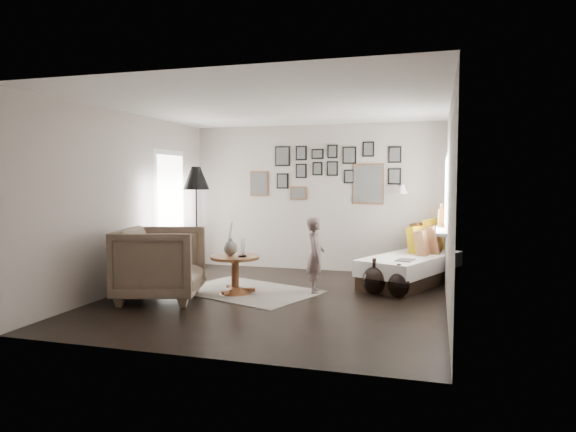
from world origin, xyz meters
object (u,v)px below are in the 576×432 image
(demijohn_small, at_px, (399,285))
(armchair, at_px, (161,264))
(vase, at_px, (230,245))
(child, at_px, (315,255))
(floor_lamp, at_px, (196,182))
(demijohn_large, at_px, (374,280))
(daybed, at_px, (411,264))
(magazine_basket, at_px, (122,285))
(pedestal_table, at_px, (235,276))

(demijohn_small, bearing_deg, armchair, -161.92)
(vase, height_order, child, child)
(floor_lamp, bearing_deg, armchair, -83.72)
(vase, relative_size, child, 0.45)
(vase, relative_size, floor_lamp, 0.27)
(armchair, distance_m, demijohn_large, 2.97)
(vase, bearing_deg, daybed, 30.81)
(child, bearing_deg, demijohn_small, -102.32)
(armchair, height_order, magazine_basket, armchair)
(pedestal_table, relative_size, demijohn_large, 1.34)
(demijohn_large, bearing_deg, armchair, -157.60)
(vase, bearing_deg, floor_lamp, 139.57)
(pedestal_table, height_order, demijohn_large, pedestal_table)
(daybed, bearing_deg, vase, -125.35)
(vase, height_order, magazine_basket, vase)
(demijohn_large, height_order, child, child)
(daybed, xyz_separation_m, child, (-1.28, -1.10, 0.23))
(pedestal_table, xyz_separation_m, magazine_basket, (-1.37, -0.70, -0.07))
(vase, relative_size, daybed, 0.23)
(daybed, height_order, child, child)
(magazine_basket, bearing_deg, daybed, 30.30)
(vase, distance_m, floor_lamp, 1.48)
(magazine_basket, distance_m, demijohn_large, 3.49)
(daybed, relative_size, floor_lamp, 1.18)
(pedestal_table, relative_size, demijohn_small, 1.47)
(armchair, distance_m, magazine_basket, 0.63)
(daybed, xyz_separation_m, floor_lamp, (-3.35, -0.69, 1.27))
(armchair, xyz_separation_m, demijohn_large, (2.73, 1.13, -0.29))
(armchair, xyz_separation_m, demijohn_small, (3.08, 1.01, -0.32))
(vase, distance_m, daybed, 2.87)
(pedestal_table, height_order, armchair, armchair)
(armchair, bearing_deg, magazine_basket, 83.68)
(pedestal_table, distance_m, magazine_basket, 1.54)
(demijohn_small, bearing_deg, vase, -170.97)
(floor_lamp, relative_size, demijohn_small, 3.91)
(floor_lamp, distance_m, child, 2.35)
(demijohn_large, height_order, demijohn_small, demijohn_large)
(pedestal_table, xyz_separation_m, demijohn_large, (1.90, 0.51, -0.05))
(floor_lamp, relative_size, demijohn_large, 3.56)
(daybed, bearing_deg, child, -115.64)
(pedestal_table, bearing_deg, floor_lamp, 141.24)
(magazine_basket, height_order, demijohn_large, demijohn_large)
(vase, bearing_deg, child, 17.25)
(demijohn_small, xyz_separation_m, child, (-1.17, -0.01, 0.37))
(child, bearing_deg, pedestal_table, 96.56)
(demijohn_large, bearing_deg, magazine_basket, -159.63)
(pedestal_table, height_order, child, child)
(magazine_basket, xyz_separation_m, demijohn_small, (3.62, 1.09, -0.01))
(armchair, xyz_separation_m, floor_lamp, (-0.15, 1.41, 1.09))
(armchair, bearing_deg, daybed, -72.46)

